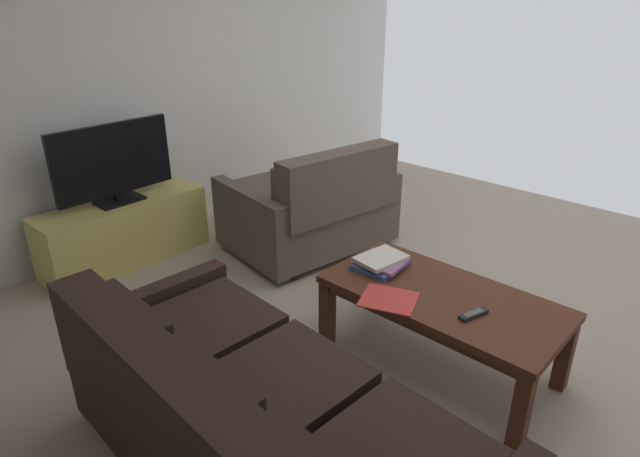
% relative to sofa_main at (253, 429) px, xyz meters
% --- Properties ---
extents(ground_plane, '(5.21, 5.42, 0.01)m').
position_rel_sofa_main_xyz_m(ground_plane, '(-0.03, -1.50, -0.35)').
color(ground_plane, tan).
extents(wall_right, '(0.12, 5.42, 2.51)m').
position_rel_sofa_main_xyz_m(wall_right, '(2.57, -1.50, 0.91)').
color(wall_right, white).
rests_on(wall_right, ground).
extents(sofa_main, '(1.89, 0.95, 0.79)m').
position_rel_sofa_main_xyz_m(sofa_main, '(0.00, 0.00, 0.00)').
color(sofa_main, black).
rests_on(sofa_main, ground).
extents(loveseat_near, '(1.04, 1.29, 0.85)m').
position_rel_sofa_main_xyz_m(loveseat_near, '(1.37, -1.79, 0.02)').
color(loveseat_near, black).
rests_on(loveseat_near, ground).
extents(coffee_table, '(1.22, 0.61, 0.44)m').
position_rel_sofa_main_xyz_m(coffee_table, '(-0.10, -1.21, 0.04)').
color(coffee_table, '#4C2819').
rests_on(coffee_table, ground).
extents(tv_stand, '(0.40, 1.21, 0.48)m').
position_rel_sofa_main_xyz_m(tv_stand, '(2.25, -0.70, -0.10)').
color(tv_stand, '#D8C666').
rests_on(tv_stand, ground).
extents(flat_tv, '(0.20, 0.87, 0.57)m').
position_rel_sofa_main_xyz_m(flat_tv, '(2.25, -0.70, 0.43)').
color(flat_tv, black).
rests_on(flat_tv, tv_stand).
extents(book_stack, '(0.27, 0.31, 0.07)m').
position_rel_sofa_main_xyz_m(book_stack, '(0.30, -1.22, 0.14)').
color(book_stack, '#385693').
rests_on(book_stack, coffee_table).
extents(tv_remote, '(0.09, 0.17, 0.02)m').
position_rel_sofa_main_xyz_m(tv_remote, '(-0.32, -1.12, 0.11)').
color(tv_remote, black).
rests_on(tv_remote, coffee_table).
extents(loose_magazine, '(0.34, 0.32, 0.01)m').
position_rel_sofa_main_xyz_m(loose_magazine, '(0.07, -0.97, 0.11)').
color(loose_magazine, '#C63833').
rests_on(loose_magazine, coffee_table).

